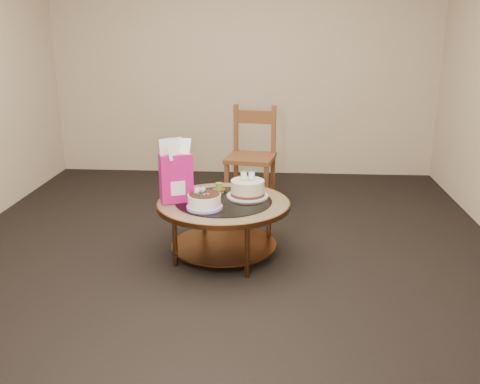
# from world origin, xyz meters

# --- Properties ---
(ground) EXTENTS (5.00, 5.00, 0.00)m
(ground) POSITION_xyz_m (0.00, 0.00, 0.00)
(ground) COLOR black
(ground) RESTS_ON ground
(room_walls) EXTENTS (4.52, 5.02, 2.61)m
(room_walls) POSITION_xyz_m (0.00, 0.00, 1.54)
(room_walls) COLOR #C6B296
(room_walls) RESTS_ON ground
(coffee_table) EXTENTS (1.02, 1.02, 0.46)m
(coffee_table) POSITION_xyz_m (0.00, -0.00, 0.38)
(coffee_table) COLOR #593319
(coffee_table) RESTS_ON ground
(decorated_cake) EXTENTS (0.26, 0.26, 0.15)m
(decorated_cake) POSITION_xyz_m (-0.12, -0.18, 0.51)
(decorated_cake) COLOR #B497D6
(decorated_cake) RESTS_ON coffee_table
(cream_cake) EXTENTS (0.32, 0.32, 0.21)m
(cream_cake) POSITION_xyz_m (0.18, 0.12, 0.52)
(cream_cake) COLOR silver
(cream_cake) RESTS_ON coffee_table
(gift_bag) EXTENTS (0.27, 0.23, 0.48)m
(gift_bag) POSITION_xyz_m (-0.35, -0.02, 0.69)
(gift_bag) COLOR #D3137C
(gift_bag) RESTS_ON coffee_table
(pillar_candle) EXTENTS (0.11, 0.11, 0.08)m
(pillar_candle) POSITION_xyz_m (-0.06, 0.24, 0.48)
(pillar_candle) COLOR #DCB35A
(pillar_candle) RESTS_ON coffee_table
(dining_chair) EXTENTS (0.52, 0.52, 0.98)m
(dining_chair) POSITION_xyz_m (0.15, 1.31, 0.50)
(dining_chair) COLOR brown
(dining_chair) RESTS_ON ground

